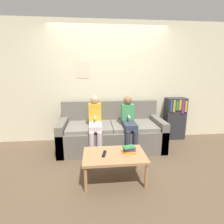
# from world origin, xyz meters

# --- Properties ---
(ground_plane) EXTENTS (10.00, 10.00, 0.00)m
(ground_plane) POSITION_xyz_m (0.00, 0.00, 0.00)
(ground_plane) COLOR brown
(wall_back) EXTENTS (8.00, 0.06, 2.60)m
(wall_back) POSITION_xyz_m (-0.00, 1.10, 1.30)
(wall_back) COLOR beige
(wall_back) RESTS_ON ground_plane
(couch) EXTENTS (2.06, 0.89, 0.92)m
(couch) POSITION_xyz_m (0.00, 0.57, 0.31)
(couch) COLOR #6B665B
(couch) RESTS_ON ground_plane
(coffee_table) EXTENTS (0.89, 0.57, 0.40)m
(coffee_table) POSITION_xyz_m (-0.07, -0.56, 0.36)
(coffee_table) COLOR #AD7F51
(coffee_table) RESTS_ON ground_plane
(person_left) EXTENTS (0.24, 0.60, 1.10)m
(person_left) POSITION_xyz_m (-0.33, 0.34, 0.62)
(person_left) COLOR silver
(person_left) RESTS_ON ground_plane
(person_right) EXTENTS (0.24, 0.60, 1.09)m
(person_right) POSITION_xyz_m (0.32, 0.34, 0.62)
(person_right) COLOR #33384C
(person_right) RESTS_ON ground_plane
(tv_remote) EXTENTS (0.08, 0.17, 0.02)m
(tv_remote) POSITION_xyz_m (-0.21, -0.55, 0.41)
(tv_remote) COLOR black
(tv_remote) RESTS_ON coffee_table
(book_stack) EXTENTS (0.22, 0.16, 0.10)m
(book_stack) POSITION_xyz_m (0.15, -0.53, 0.45)
(book_stack) COLOR gold
(book_stack) RESTS_ON coffee_table
(bookshelf) EXTENTS (0.45, 0.28, 0.96)m
(bookshelf) POSITION_xyz_m (1.52, 0.92, 0.48)
(bookshelf) COLOR #2D2D33
(bookshelf) RESTS_ON ground_plane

